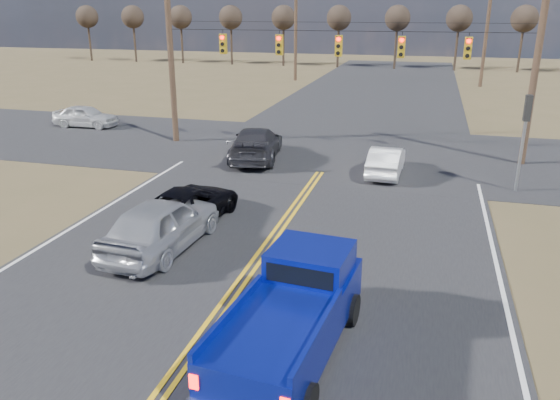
% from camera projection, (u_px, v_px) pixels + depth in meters
% --- Properties ---
extents(ground, '(160.00, 160.00, 0.00)m').
position_uv_depth(ground, '(194.00, 349.00, 11.95)').
color(ground, brown).
rests_on(ground, ground).
extents(road_main, '(14.00, 120.00, 0.02)m').
position_uv_depth(road_main, '(299.00, 201.00, 21.05)').
color(road_main, '#28282B').
rests_on(road_main, ground).
extents(road_cross, '(120.00, 12.00, 0.02)m').
position_uv_depth(road_cross, '(335.00, 152.00, 28.32)').
color(road_cross, '#28282B').
rests_on(road_cross, ground).
extents(signal_gantry, '(19.60, 4.83, 10.00)m').
position_uv_depth(signal_gantry, '(348.00, 51.00, 26.32)').
color(signal_gantry, '#473323').
rests_on(signal_gantry, ground).
extents(utility_poles, '(19.60, 58.32, 10.00)m').
position_uv_depth(utility_poles, '(335.00, 49.00, 25.67)').
color(utility_poles, '#473323').
rests_on(utility_poles, ground).
extents(treeline, '(87.00, 117.80, 7.40)m').
position_uv_depth(treeline, '(362.00, 30.00, 34.57)').
color(treeline, '#33261C').
rests_on(treeline, ground).
extents(pickup_truck, '(2.48, 5.41, 1.97)m').
position_uv_depth(pickup_truck, '(293.00, 313.00, 11.54)').
color(pickup_truck, black).
rests_on(pickup_truck, ground).
extents(silver_suv, '(2.28, 5.00, 1.66)m').
position_uv_depth(silver_suv, '(161.00, 224.00, 16.64)').
color(silver_suv, '#A8AAB1').
rests_on(silver_suv, ground).
extents(black_suv, '(2.74, 4.73, 1.24)m').
position_uv_depth(black_suv, '(189.00, 204.00, 18.93)').
color(black_suv, black).
rests_on(black_suv, ground).
extents(white_car_queue, '(1.48, 3.94, 1.29)m').
position_uv_depth(white_car_queue, '(386.00, 161.00, 24.21)').
color(white_car_queue, white).
rests_on(white_car_queue, ground).
extents(dgrey_car_queue, '(3.05, 5.67, 1.56)m').
position_uv_depth(dgrey_car_queue, '(256.00, 144.00, 26.66)').
color(dgrey_car_queue, '#333238').
rests_on(dgrey_car_queue, ground).
extents(cross_car_west, '(1.73, 4.05, 1.37)m').
position_uv_depth(cross_car_west, '(85.00, 116.00, 33.94)').
color(cross_car_west, silver).
rests_on(cross_car_west, ground).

